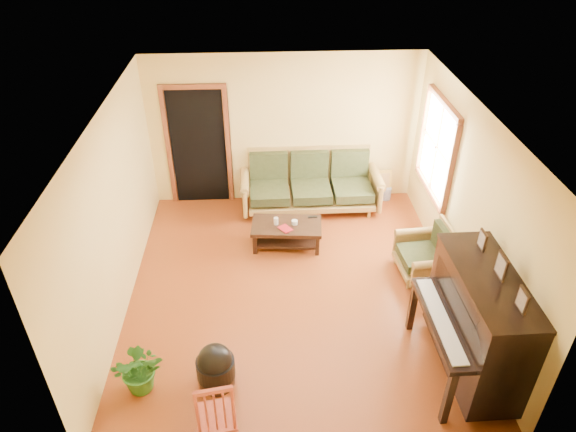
{
  "coord_description": "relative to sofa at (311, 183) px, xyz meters",
  "views": [
    {
      "loc": [
        -0.37,
        -5.44,
        4.85
      ],
      "look_at": [
        -0.06,
        0.2,
        1.1
      ],
      "focal_mm": 32.0,
      "sensor_mm": 36.0,
      "label": 1
    }
  ],
  "objects": [
    {
      "name": "floor",
      "position": [
        -0.43,
        -2.09,
        -0.5
      ],
      "size": [
        5.0,
        5.0,
        0.0
      ],
      "primitive_type": "plane",
      "color": "#66270D",
      "rests_on": "ground"
    },
    {
      "name": "doorway",
      "position": [
        -1.88,
        0.39,
        0.52
      ],
      "size": [
        1.08,
        0.16,
        2.05
      ],
      "primitive_type": "cube",
      "color": "black",
      "rests_on": "floor"
    },
    {
      "name": "window",
      "position": [
        1.78,
        -0.79,
        1.0
      ],
      "size": [
        0.12,
        1.36,
        1.46
      ],
      "primitive_type": "cube",
      "color": "white",
      "rests_on": "right_wall"
    },
    {
      "name": "sofa",
      "position": [
        0.0,
        0.0,
        0.0
      ],
      "size": [
        2.35,
        1.0,
        1.0
      ],
      "primitive_type": "cube",
      "rotation": [
        0.0,
        0.0,
        0.01
      ],
      "color": "olive",
      "rests_on": "floor"
    },
    {
      "name": "coffee_table",
      "position": [
        -0.47,
        -1.05,
        -0.31
      ],
      "size": [
        1.11,
        0.67,
        0.39
      ],
      "primitive_type": "cube",
      "rotation": [
        0.0,
        0.0,
        -0.09
      ],
      "color": "black",
      "rests_on": "floor"
    },
    {
      "name": "armchair",
      "position": [
        1.44,
        -1.86,
        -0.1
      ],
      "size": [
        0.83,
        0.87,
        0.81
      ],
      "primitive_type": "cube",
      "rotation": [
        0.0,
        0.0,
        0.08
      ],
      "color": "olive",
      "rests_on": "floor"
    },
    {
      "name": "piano",
      "position": [
        1.54,
        -3.59,
        0.2
      ],
      "size": [
        0.95,
        1.6,
        1.4
      ],
      "primitive_type": "cube",
      "rotation": [
        0.0,
        0.0,
        0.01
      ],
      "color": "black",
      "rests_on": "floor"
    },
    {
      "name": "footstool",
      "position": [
        -1.4,
        -3.64,
        -0.29
      ],
      "size": [
        0.48,
        0.48,
        0.41
      ],
      "primitive_type": "cylinder",
      "rotation": [
        0.0,
        0.0,
        0.11
      ],
      "color": "black",
      "rests_on": "floor"
    },
    {
      "name": "red_chair",
      "position": [
        -1.36,
        -4.25,
        -0.07
      ],
      "size": [
        0.47,
        0.5,
        0.87
      ],
      "primitive_type": "cube",
      "rotation": [
        0.0,
        0.0,
        0.16
      ],
      "color": "maroon",
      "rests_on": "floor"
    },
    {
      "name": "leaning_frame",
      "position": [
        1.26,
        0.27,
        -0.22
      ],
      "size": [
        0.43,
        0.13,
        0.56
      ],
      "primitive_type": "cube",
      "rotation": [
        0.0,
        0.0,
        0.09
      ],
      "color": "gold",
      "rests_on": "floor"
    },
    {
      "name": "ceramic_crock",
      "position": [
        1.38,
        0.24,
        -0.39
      ],
      "size": [
        0.19,
        0.19,
        0.23
      ],
      "primitive_type": "cylinder",
      "rotation": [
        0.0,
        0.0,
        -0.03
      ],
      "color": "#324496",
      "rests_on": "floor"
    },
    {
      "name": "potted_plant",
      "position": [
        -2.23,
        -3.65,
        -0.19
      ],
      "size": [
        0.59,
        0.52,
        0.62
      ],
      "primitive_type": "imported",
      "rotation": [
        0.0,
        0.0,
        0.07
      ],
      "color": "#265E1B",
      "rests_on": "floor"
    },
    {
      "name": "book",
      "position": [
        -0.55,
        -1.22,
        -0.1
      ],
      "size": [
        0.24,
        0.25,
        0.02
      ],
      "primitive_type": "imported",
      "rotation": [
        0.0,
        0.0,
        0.61
      ],
      "color": "maroon",
      "rests_on": "coffee_table"
    },
    {
      "name": "candle",
      "position": [
        -0.63,
        -1.04,
        -0.05
      ],
      "size": [
        0.08,
        0.08,
        0.12
      ],
      "primitive_type": "cylinder",
      "rotation": [
        0.0,
        0.0,
        -0.2
      ],
      "color": "white",
      "rests_on": "coffee_table"
    },
    {
      "name": "glass_jar",
      "position": [
        -0.35,
        -1.05,
        -0.08
      ],
      "size": [
        0.12,
        0.12,
        0.06
      ],
      "primitive_type": "cylinder",
      "rotation": [
        0.0,
        0.0,
        -0.35
      ],
      "color": "white",
      "rests_on": "coffee_table"
    },
    {
      "name": "remote",
      "position": [
        -0.05,
        -0.88,
        -0.1
      ],
      "size": [
        0.15,
        0.05,
        0.02
      ],
      "primitive_type": "cube",
      "rotation": [
        0.0,
        0.0,
        0.07
      ],
      "color": "black",
      "rests_on": "coffee_table"
    }
  ]
}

